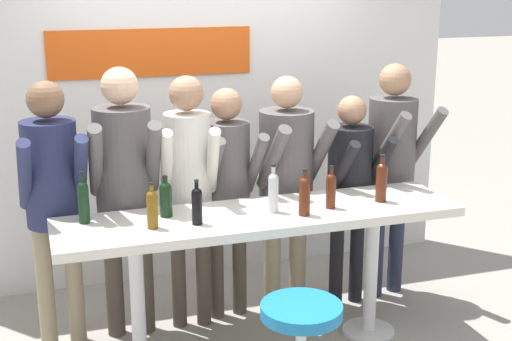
{
  "coord_description": "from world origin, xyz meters",
  "views": [
    {
      "loc": [
        -1.35,
        -4.03,
        2.43
      ],
      "look_at": [
        0.0,
        0.09,
        1.22
      ],
      "focal_mm": 50.0,
      "sensor_mm": 36.0,
      "label": 1
    }
  ],
  "objects_px": {
    "person_center_right": "(287,169)",
    "wine_bottle_5": "(197,204)",
    "person_far_right": "(392,155)",
    "person_center_left": "(188,173)",
    "wine_bottle_2": "(305,194)",
    "wine_bottle_7": "(83,200)",
    "tasting_table": "(261,233)",
    "person_far_left": "(52,186)",
    "person_left": "(124,174)",
    "wine_bottle_4": "(381,180)",
    "person_right": "(350,178)",
    "wine_bottle_6": "(166,197)",
    "bar_stool": "(301,340)",
    "wine_bottle_3": "(152,207)",
    "wine_bottle_0": "(273,191)",
    "person_center": "(228,178)",
    "wine_bottle_1": "(331,189)"
  },
  "relations": [
    {
      "from": "person_far_left",
      "to": "wine_bottle_1",
      "type": "xyz_separation_m",
      "value": [
        1.69,
        -0.54,
        -0.02
      ]
    },
    {
      "from": "person_center_left",
      "to": "wine_bottle_3",
      "type": "distance_m",
      "value": 0.66
    },
    {
      "from": "person_far_left",
      "to": "wine_bottle_7",
      "type": "relative_size",
      "value": 5.56
    },
    {
      "from": "person_far_left",
      "to": "person_left",
      "type": "height_order",
      "value": "person_left"
    },
    {
      "from": "tasting_table",
      "to": "wine_bottle_6",
      "type": "height_order",
      "value": "wine_bottle_6"
    },
    {
      "from": "person_left",
      "to": "wine_bottle_7",
      "type": "height_order",
      "value": "person_left"
    },
    {
      "from": "wine_bottle_4",
      "to": "wine_bottle_5",
      "type": "height_order",
      "value": "wine_bottle_4"
    },
    {
      "from": "tasting_table",
      "to": "wine_bottle_7",
      "type": "relative_size",
      "value": 7.99
    },
    {
      "from": "wine_bottle_2",
      "to": "wine_bottle_5",
      "type": "bearing_deg",
      "value": 176.0
    },
    {
      "from": "wine_bottle_7",
      "to": "wine_bottle_5",
      "type": "bearing_deg",
      "value": -20.0
    },
    {
      "from": "person_right",
      "to": "wine_bottle_5",
      "type": "relative_size",
      "value": 5.73
    },
    {
      "from": "person_left",
      "to": "wine_bottle_7",
      "type": "distance_m",
      "value": 0.47
    },
    {
      "from": "wine_bottle_7",
      "to": "tasting_table",
      "type": "bearing_deg",
      "value": -7.96
    },
    {
      "from": "tasting_table",
      "to": "bar_stool",
      "type": "relative_size",
      "value": 3.94
    },
    {
      "from": "tasting_table",
      "to": "wine_bottle_1",
      "type": "relative_size",
      "value": 9.17
    },
    {
      "from": "wine_bottle_4",
      "to": "bar_stool",
      "type": "bearing_deg",
      "value": -141.09
    },
    {
      "from": "tasting_table",
      "to": "wine_bottle_0",
      "type": "distance_m",
      "value": 0.29
    },
    {
      "from": "person_center",
      "to": "wine_bottle_3",
      "type": "bearing_deg",
      "value": -138.87
    },
    {
      "from": "person_center_right",
      "to": "wine_bottle_5",
      "type": "xyz_separation_m",
      "value": [
        -0.81,
        -0.65,
        0.02
      ]
    },
    {
      "from": "person_left",
      "to": "wine_bottle_5",
      "type": "distance_m",
      "value": 0.69
    },
    {
      "from": "person_right",
      "to": "wine_bottle_4",
      "type": "distance_m",
      "value": 0.52
    },
    {
      "from": "wine_bottle_0",
      "to": "wine_bottle_7",
      "type": "distance_m",
      "value": 1.16
    },
    {
      "from": "person_center_right",
      "to": "wine_bottle_3",
      "type": "bearing_deg",
      "value": -157.7
    },
    {
      "from": "wine_bottle_4",
      "to": "person_center_right",
      "type": "bearing_deg",
      "value": 126.65
    },
    {
      "from": "person_far_left",
      "to": "wine_bottle_4",
      "type": "height_order",
      "value": "person_far_left"
    },
    {
      "from": "person_far_right",
      "to": "wine_bottle_3",
      "type": "bearing_deg",
      "value": -173.89
    },
    {
      "from": "person_far_left",
      "to": "wine_bottle_3",
      "type": "distance_m",
      "value": 0.78
    },
    {
      "from": "wine_bottle_5",
      "to": "wine_bottle_2",
      "type": "bearing_deg",
      "value": -4.0
    },
    {
      "from": "bar_stool",
      "to": "wine_bottle_6",
      "type": "height_order",
      "value": "wine_bottle_6"
    },
    {
      "from": "wine_bottle_0",
      "to": "wine_bottle_2",
      "type": "bearing_deg",
      "value": -35.84
    },
    {
      "from": "wine_bottle_2",
      "to": "wine_bottle_6",
      "type": "xyz_separation_m",
      "value": [
        -0.82,
        0.24,
        -0.01
      ]
    },
    {
      "from": "wine_bottle_0",
      "to": "person_center_left",
      "type": "bearing_deg",
      "value": 130.47
    },
    {
      "from": "person_right",
      "to": "wine_bottle_6",
      "type": "xyz_separation_m",
      "value": [
        -1.42,
        -0.36,
        0.1
      ]
    },
    {
      "from": "wine_bottle_1",
      "to": "wine_bottle_3",
      "type": "relative_size",
      "value": 0.99
    },
    {
      "from": "person_center_left",
      "to": "wine_bottle_2",
      "type": "height_order",
      "value": "person_center_left"
    },
    {
      "from": "bar_stool",
      "to": "wine_bottle_3",
      "type": "height_order",
      "value": "wine_bottle_3"
    },
    {
      "from": "tasting_table",
      "to": "wine_bottle_4",
      "type": "xyz_separation_m",
      "value": [
        0.83,
        -0.03,
        0.28
      ]
    },
    {
      "from": "person_center",
      "to": "wine_bottle_4",
      "type": "height_order",
      "value": "person_center"
    },
    {
      "from": "person_center_right",
      "to": "wine_bottle_1",
      "type": "relative_size",
      "value": 6.2
    },
    {
      "from": "bar_stool",
      "to": "wine_bottle_7",
      "type": "xyz_separation_m",
      "value": [
        -1.08,
        0.84,
        0.68
      ]
    },
    {
      "from": "bar_stool",
      "to": "person_center",
      "type": "height_order",
      "value": "person_center"
    },
    {
      "from": "person_center",
      "to": "wine_bottle_7",
      "type": "height_order",
      "value": "person_center"
    },
    {
      "from": "bar_stool",
      "to": "wine_bottle_2",
      "type": "xyz_separation_m",
      "value": [
        0.23,
        0.56,
        0.67
      ]
    },
    {
      "from": "person_far_right",
      "to": "wine_bottle_5",
      "type": "bearing_deg",
      "value": -170.89
    },
    {
      "from": "wine_bottle_5",
      "to": "person_center_right",
      "type": "bearing_deg",
      "value": 38.43
    },
    {
      "from": "person_left",
      "to": "wine_bottle_4",
      "type": "distance_m",
      "value": 1.69
    },
    {
      "from": "person_far_left",
      "to": "wine_bottle_0",
      "type": "xyz_separation_m",
      "value": [
        1.31,
        -0.5,
        -0.01
      ]
    },
    {
      "from": "person_center",
      "to": "person_right",
      "type": "relative_size",
      "value": 1.05
    },
    {
      "from": "person_center_right",
      "to": "wine_bottle_5",
      "type": "height_order",
      "value": "person_center_right"
    },
    {
      "from": "wine_bottle_0",
      "to": "wine_bottle_1",
      "type": "distance_m",
      "value": 0.38
    }
  ]
}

